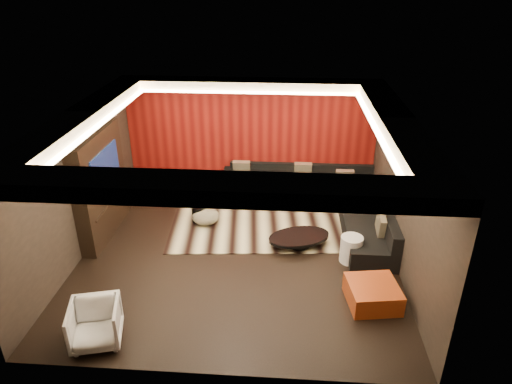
# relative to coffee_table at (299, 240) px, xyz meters

# --- Properties ---
(floor) EXTENTS (6.00, 6.00, 0.02)m
(floor) POSITION_rel_coffee_table_xyz_m (-1.18, -0.35, -0.14)
(floor) COLOR black
(floor) RESTS_ON ground
(ceiling) EXTENTS (6.00, 6.00, 0.02)m
(ceiling) POSITION_rel_coffee_table_xyz_m (-1.18, -0.35, 2.68)
(ceiling) COLOR silver
(ceiling) RESTS_ON ground
(wall_back) EXTENTS (6.00, 0.02, 2.80)m
(wall_back) POSITION_rel_coffee_table_xyz_m (-1.18, 2.66, 1.27)
(wall_back) COLOR black
(wall_back) RESTS_ON ground
(wall_left) EXTENTS (0.02, 6.00, 2.80)m
(wall_left) POSITION_rel_coffee_table_xyz_m (-4.19, -0.35, 1.27)
(wall_left) COLOR black
(wall_left) RESTS_ON ground
(wall_right) EXTENTS (0.02, 6.00, 2.80)m
(wall_right) POSITION_rel_coffee_table_xyz_m (1.83, -0.35, 1.27)
(wall_right) COLOR black
(wall_right) RESTS_ON ground
(red_feature_wall) EXTENTS (5.98, 0.05, 2.78)m
(red_feature_wall) POSITION_rel_coffee_table_xyz_m (-1.18, 2.62, 1.27)
(red_feature_wall) COLOR #6B0C0A
(red_feature_wall) RESTS_ON ground
(soffit_back) EXTENTS (6.00, 0.60, 0.22)m
(soffit_back) POSITION_rel_coffee_table_xyz_m (-1.18, 2.35, 2.56)
(soffit_back) COLOR silver
(soffit_back) RESTS_ON ground
(soffit_front) EXTENTS (6.00, 0.60, 0.22)m
(soffit_front) POSITION_rel_coffee_table_xyz_m (-1.18, -3.05, 2.56)
(soffit_front) COLOR silver
(soffit_front) RESTS_ON ground
(soffit_left) EXTENTS (0.60, 4.80, 0.22)m
(soffit_left) POSITION_rel_coffee_table_xyz_m (-3.88, -0.35, 2.56)
(soffit_left) COLOR silver
(soffit_left) RESTS_ON ground
(soffit_right) EXTENTS (0.60, 4.80, 0.22)m
(soffit_right) POSITION_rel_coffee_table_xyz_m (1.52, -0.35, 2.56)
(soffit_right) COLOR silver
(soffit_right) RESTS_ON ground
(cove_back) EXTENTS (4.80, 0.08, 0.04)m
(cove_back) POSITION_rel_coffee_table_xyz_m (-1.18, 2.01, 2.47)
(cove_back) COLOR #FFD899
(cove_back) RESTS_ON ground
(cove_front) EXTENTS (4.80, 0.08, 0.04)m
(cove_front) POSITION_rel_coffee_table_xyz_m (-1.18, -2.71, 2.47)
(cove_front) COLOR #FFD899
(cove_front) RESTS_ON ground
(cove_left) EXTENTS (0.08, 4.80, 0.04)m
(cove_left) POSITION_rel_coffee_table_xyz_m (-3.54, -0.35, 2.47)
(cove_left) COLOR #FFD899
(cove_left) RESTS_ON ground
(cove_right) EXTENTS (0.08, 4.80, 0.04)m
(cove_right) POSITION_rel_coffee_table_xyz_m (1.18, -0.35, 2.47)
(cove_right) COLOR #FFD899
(cove_right) RESTS_ON ground
(tv_surround) EXTENTS (0.30, 2.00, 2.20)m
(tv_surround) POSITION_rel_coffee_table_xyz_m (-4.03, 0.25, 0.97)
(tv_surround) COLOR black
(tv_surround) RESTS_ON ground
(tv_screen) EXTENTS (0.04, 1.30, 0.80)m
(tv_screen) POSITION_rel_coffee_table_xyz_m (-3.87, 0.25, 1.32)
(tv_screen) COLOR black
(tv_screen) RESTS_ON ground
(tv_shelf) EXTENTS (0.04, 1.60, 0.04)m
(tv_shelf) POSITION_rel_coffee_table_xyz_m (-3.87, 0.25, 0.57)
(tv_shelf) COLOR black
(tv_shelf) RESTS_ON ground
(rug) EXTENTS (4.23, 3.32, 0.02)m
(rug) POSITION_rel_coffee_table_xyz_m (-0.78, 1.14, -0.12)
(rug) COLOR beige
(rug) RESTS_ON floor
(coffee_table) EXTENTS (1.61, 1.61, 0.21)m
(coffee_table) POSITION_rel_coffee_table_xyz_m (0.00, 0.00, 0.00)
(coffee_table) COLOR black
(coffee_table) RESTS_ON rug
(drum_stool) EXTENTS (0.34, 0.34, 0.37)m
(drum_stool) POSITION_rel_coffee_table_xyz_m (-2.17, 0.83, 0.08)
(drum_stool) COLOR black
(drum_stool) RESTS_ON rug
(striped_pouf) EXTENTS (0.72, 0.72, 0.32)m
(striped_pouf) POSITION_rel_coffee_table_xyz_m (-2.01, 0.74, 0.06)
(striped_pouf) COLOR beige
(striped_pouf) RESTS_ON rug
(white_side_table) EXTENTS (0.48, 0.48, 0.52)m
(white_side_table) POSITION_rel_coffee_table_xyz_m (0.97, -0.46, 0.14)
(white_side_table) COLOR silver
(white_side_table) RESTS_ON floor
(orange_ottoman) EXTENTS (0.92, 0.92, 0.36)m
(orange_ottoman) POSITION_rel_coffee_table_xyz_m (1.19, -1.67, 0.05)
(orange_ottoman) COLOR #AB3116
(orange_ottoman) RESTS_ON floor
(armchair) EXTENTS (0.86, 0.87, 0.66)m
(armchair) POSITION_rel_coffee_table_xyz_m (-3.02, -2.85, 0.20)
(armchair) COLOR silver
(armchair) RESTS_ON floor
(sectional_sofa) EXTENTS (3.65, 3.50, 0.75)m
(sectional_sofa) POSITION_rel_coffee_table_xyz_m (0.56, 1.51, 0.14)
(sectional_sofa) COLOR black
(sectional_sofa) RESTS_ON floor
(throw_pillows) EXTENTS (3.26, 2.84, 0.50)m
(throw_pillows) POSITION_rel_coffee_table_xyz_m (0.59, 1.56, 0.49)
(throw_pillows) COLOR #BDB08B
(throw_pillows) RESTS_ON sectional_sofa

